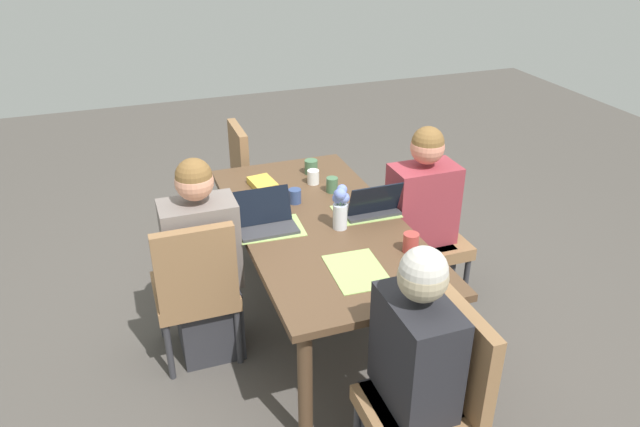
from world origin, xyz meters
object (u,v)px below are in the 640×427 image
at_px(coffee_mug_centre_left, 411,243).
at_px(coffee_mug_far_left, 313,177).
at_px(chair_near_left_mid, 423,226).
at_px(coffee_mug_near_right, 295,196).
at_px(dining_table, 320,234).
at_px(person_head_left_left_near, 413,384).
at_px(flower_vase, 340,205).
at_px(coffee_mug_centre_right, 332,185).
at_px(chair_head_left_left_near, 435,395).
at_px(laptop_near_left_mid, 371,207).
at_px(book_red_cover, 262,184).
at_px(coffee_mug_near_left, 311,167).
at_px(laptop_far_left_far, 266,221).
at_px(person_far_left_far, 204,271).
at_px(chair_far_left_far, 196,285).
at_px(chair_head_right_right_near, 256,176).
at_px(person_near_left_mid, 420,229).

height_order(coffee_mug_centre_left, coffee_mug_far_left, coffee_mug_centre_left).
bearing_deg(chair_near_left_mid, coffee_mug_near_right, 78.74).
xyz_separation_m(dining_table, person_head_left_left_near, (-1.15, -0.01, -0.12)).
distance_m(dining_table, flower_vase, 0.26).
xyz_separation_m(person_head_left_left_near, coffee_mug_centre_right, (1.49, -0.19, 0.25)).
distance_m(chair_head_left_left_near, coffee_mug_centre_right, 1.58).
height_order(laptop_near_left_mid, coffee_mug_near_right, laptop_near_left_mid).
bearing_deg(laptop_near_left_mid, coffee_mug_centre_left, -177.18).
distance_m(chair_near_left_mid, book_red_cover, 1.05).
bearing_deg(coffee_mug_centre_right, book_red_cover, 60.88).
xyz_separation_m(coffee_mug_near_left, coffee_mug_far_left, (-0.16, 0.04, -0.00)).
distance_m(chair_near_left_mid, laptop_far_left_far, 1.08).
xyz_separation_m(laptop_far_left_far, coffee_mug_centre_left, (-0.49, -0.64, 0.01)).
relative_size(chair_near_left_mid, coffee_mug_near_left, 9.67).
bearing_deg(chair_head_left_left_near, coffee_mug_near_right, 5.53).
relative_size(chair_head_left_left_near, person_far_left_far, 0.75).
relative_size(chair_near_left_mid, laptop_near_left_mid, 2.81).
bearing_deg(coffee_mug_centre_right, laptop_near_left_mid, -162.89).
xyz_separation_m(chair_head_left_left_near, coffee_mug_near_left, (1.86, -0.09, 0.27)).
relative_size(chair_far_left_far, coffee_mug_far_left, 9.99).
bearing_deg(chair_head_right_right_near, dining_table, -176.36).
xyz_separation_m(laptop_far_left_far, coffee_mug_centre_right, (0.31, -0.51, 0.00)).
xyz_separation_m(chair_near_left_mid, book_red_cover, (0.44, 0.92, 0.25)).
bearing_deg(coffee_mug_near_right, person_head_left_left_near, -177.23).
xyz_separation_m(dining_table, chair_head_left_left_near, (-1.21, -0.08, -0.15)).
distance_m(chair_far_left_far, coffee_mug_far_left, 1.06).
distance_m(laptop_near_left_mid, coffee_mug_near_left, 0.68).
distance_m(chair_head_left_left_near, chair_near_left_mid, 1.48).
xyz_separation_m(chair_near_left_mid, laptop_near_left_mid, (-0.12, 0.43, 0.27)).
relative_size(flower_vase, coffee_mug_centre_left, 2.53).
relative_size(chair_far_left_far, laptop_near_left_mid, 2.81).
bearing_deg(dining_table, person_head_left_left_near, -179.67).
xyz_separation_m(laptop_near_left_mid, coffee_mug_near_left, (0.66, 0.14, 0.00)).
xyz_separation_m(dining_table, coffee_mug_near_left, (0.65, -0.17, 0.13)).
bearing_deg(coffee_mug_centre_left, chair_far_left_far, 69.21).
bearing_deg(chair_head_right_right_near, person_far_left_far, 153.73).
distance_m(coffee_mug_near_right, coffee_mug_far_left, 0.30).
distance_m(chair_near_left_mid, coffee_mug_far_left, 0.77).
relative_size(dining_table, coffee_mug_near_left, 19.67).
height_order(coffee_mug_near_left, coffee_mug_near_right, coffee_mug_near_left).
xyz_separation_m(laptop_far_left_far, coffee_mug_near_right, (0.24, -0.25, 0.00)).
relative_size(coffee_mug_near_right, coffee_mug_centre_left, 0.85).
bearing_deg(coffee_mug_near_right, chair_head_right_right_near, 0.93).
distance_m(person_head_left_left_near, person_near_left_mid, 1.37).
height_order(chair_near_left_mid, person_near_left_mid, person_near_left_mid).
bearing_deg(coffee_mug_centre_right, chair_near_left_mid, -113.05).
relative_size(dining_table, chair_near_left_mid, 2.03).
distance_m(chair_near_left_mid, coffee_mug_centre_left, 0.76).
height_order(laptop_far_left_far, coffee_mug_near_right, laptop_far_left_far).
relative_size(chair_head_left_left_near, book_red_cover, 4.50).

